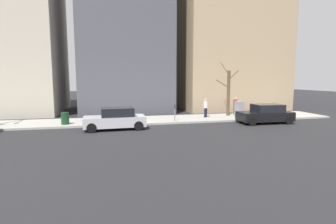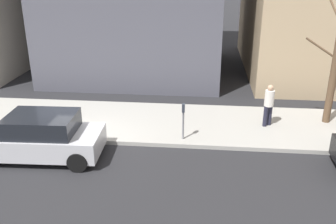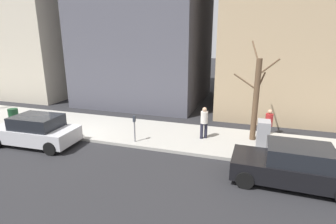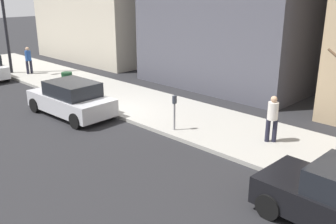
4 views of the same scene
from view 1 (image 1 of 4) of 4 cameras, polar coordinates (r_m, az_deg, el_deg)
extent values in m
plane|color=#232326|center=(19.88, -8.63, -3.02)|extent=(120.00, 120.00, 0.00)
cube|color=#9E9B93|center=(21.84, -9.03, -1.91)|extent=(4.00, 36.00, 0.15)
cube|color=black|center=(22.17, 20.33, -0.85)|extent=(1.90, 4.24, 0.70)
cube|color=black|center=(22.20, 20.85, 0.83)|extent=(1.65, 2.24, 0.60)
cylinder|color=black|center=(20.70, 17.88, -1.99)|extent=(0.24, 0.65, 0.64)
cylinder|color=black|center=(22.17, 15.74, -1.32)|extent=(0.24, 0.65, 0.64)
cylinder|color=black|center=(22.37, 24.83, -1.64)|extent=(0.24, 0.65, 0.64)
cylinder|color=black|center=(23.74, 22.42, -1.04)|extent=(0.24, 0.65, 0.64)
cube|color=#B7B7BC|center=(18.67, -11.53, -1.98)|extent=(1.97, 4.27, 0.70)
cube|color=black|center=(18.59, -10.96, 0.02)|extent=(1.69, 2.26, 0.60)
cylinder|color=black|center=(17.85, -16.31, -3.37)|extent=(0.25, 0.65, 0.64)
cylinder|color=black|center=(19.52, -16.22, -2.47)|extent=(0.25, 0.65, 0.64)
cylinder|color=black|center=(18.04, -6.41, -3.01)|extent=(0.25, 0.65, 0.64)
cylinder|color=black|center=(19.70, -7.16, -2.15)|extent=(0.25, 0.65, 0.64)
cylinder|color=slate|center=(20.81, 1.48, -0.61)|extent=(0.07, 0.07, 1.05)
cube|color=#2D333D|center=(20.73, 1.49, 1.24)|extent=(0.14, 0.10, 0.30)
cube|color=#A8A399|center=(23.84, 15.17, -0.91)|extent=(0.83, 0.61, 0.18)
cube|color=#939399|center=(23.75, 15.22, 0.80)|extent=(0.75, 0.55, 1.25)
cylinder|color=brown|center=(24.61, 13.01, 3.99)|extent=(0.28, 0.28, 4.10)
cylinder|color=brown|center=(24.75, 14.09, 7.81)|extent=(0.13, 0.94, 0.85)
cylinder|color=brown|center=(24.88, 13.15, 6.08)|extent=(0.57, 0.41, 0.95)
cylinder|color=brown|center=(24.96, 12.26, 9.25)|extent=(1.04, 0.49, 1.19)
cylinder|color=brown|center=(24.46, 11.72, 6.08)|extent=(0.26, 1.19, 0.79)
cylinder|color=#14381E|center=(20.87, -21.50, -1.29)|extent=(0.56, 0.56, 0.90)
cylinder|color=#1E1E2D|center=(25.12, 14.25, 0.26)|extent=(0.16, 0.16, 0.82)
cylinder|color=#1E1E2D|center=(24.93, 14.59, 0.20)|extent=(0.16, 0.16, 0.82)
cylinder|color=#A52323|center=(24.95, 14.47, 1.87)|extent=(0.36, 0.36, 0.62)
sphere|color=tan|center=(24.92, 14.50, 2.83)|extent=(0.22, 0.22, 0.22)
cylinder|color=#1E1E2D|center=(23.14, 8.03, -0.17)|extent=(0.16, 0.16, 0.82)
cylinder|color=#1E1E2D|center=(23.34, 8.33, -0.11)|extent=(0.16, 0.16, 0.82)
cylinder|color=silver|center=(23.16, 8.22, 1.63)|extent=(0.36, 0.36, 0.62)
sphere|color=tan|center=(23.12, 8.23, 2.66)|extent=(0.22, 0.22, 0.22)
cube|color=tan|center=(35.19, 12.21, 22.62)|extent=(11.64, 11.64, 25.88)
cube|color=#4C4C56|center=(30.29, -9.54, 17.83)|extent=(9.36, 9.36, 18.26)
cube|color=#BCB29E|center=(32.60, -32.19, 18.62)|extent=(10.40, 10.40, 21.09)
camera|label=2|loc=(10.03, 24.79, 21.62)|focal=40.00mm
camera|label=3|loc=(13.78, 37.82, 12.69)|focal=28.00mm
camera|label=4|loc=(17.65, 41.97, 11.14)|focal=40.00mm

